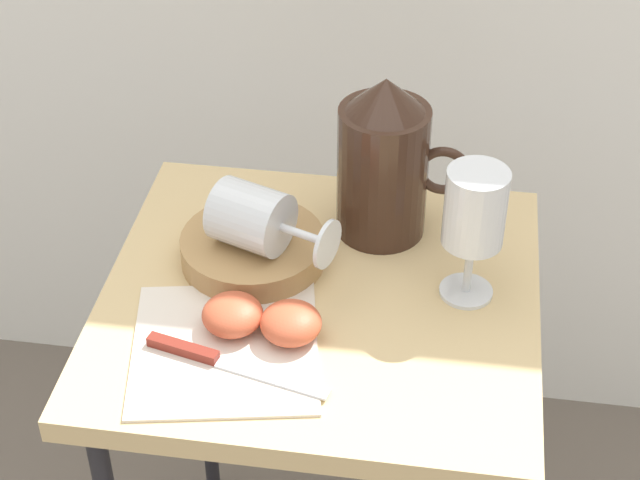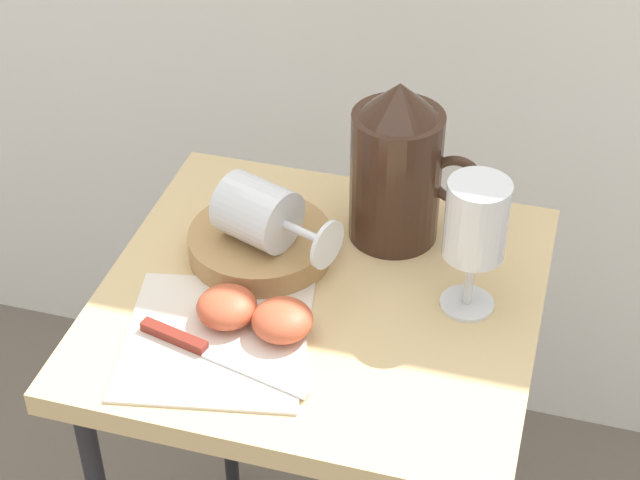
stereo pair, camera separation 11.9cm
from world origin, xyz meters
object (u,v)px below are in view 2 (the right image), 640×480
object	(u,v)px
pitcher	(396,175)
wine_glass_tipped_near	(260,213)
knife	(198,347)
table	(320,337)
basket_tray	(260,244)
wine_glass_upright	(476,227)
apple_half_left	(227,307)
apple_half_right	(282,320)

from	to	relation	value
pitcher	wine_glass_tipped_near	world-z (taller)	pitcher
knife	table	bearing A→B (deg)	52.84
table	pitcher	xyz separation A→B (m)	(0.06, 0.14, 0.16)
basket_tray	wine_glass_upright	bearing A→B (deg)	-5.09
apple_half_left	apple_half_right	xyz separation A→B (m)	(0.07, -0.00, 0.00)
apple_half_right	knife	bearing A→B (deg)	-147.21
wine_glass_upright	knife	distance (m)	0.34
wine_glass_upright	apple_half_left	size ratio (longest dim) A/B	2.47
pitcher	knife	distance (m)	0.33
basket_tray	apple_half_right	distance (m)	0.15
wine_glass_tipped_near	apple_half_right	xyz separation A→B (m)	(0.06, -0.12, -0.05)
table	basket_tray	bearing A→B (deg)	151.51
wine_glass_tipped_near	pitcher	bearing A→B (deg)	35.08
wine_glass_upright	apple_half_right	xyz separation A→B (m)	(-0.19, -0.11, -0.09)
wine_glass_tipped_near	knife	bearing A→B (deg)	-95.77
pitcher	table	bearing A→B (deg)	-112.99
table	wine_glass_upright	bearing A→B (deg)	8.56
pitcher	apple_half_left	bearing A→B (deg)	-124.17
apple_half_right	knife	distance (m)	0.10
basket_tray	wine_glass_upright	xyz separation A→B (m)	(0.26, -0.02, 0.10)
table	knife	world-z (taller)	knife
pitcher	wine_glass_tipped_near	distance (m)	0.18
apple_half_right	knife	xyz separation A→B (m)	(-0.08, -0.05, -0.01)
wine_glass_tipped_near	apple_half_left	xyz separation A→B (m)	(-0.00, -0.12, -0.05)
knife	apple_half_left	bearing A→B (deg)	76.15
table	wine_glass_tipped_near	size ratio (longest dim) A/B	4.19
wine_glass_upright	wine_glass_tipped_near	bearing A→B (deg)	177.42
apple_half_left	knife	xyz separation A→B (m)	(-0.01, -0.06, -0.01)
wine_glass_tipped_near	apple_half_right	bearing A→B (deg)	-61.83
wine_glass_tipped_near	basket_tray	bearing A→B (deg)	116.40
basket_tray	apple_half_right	size ratio (longest dim) A/B	2.54
wine_glass_upright	apple_half_right	distance (m)	0.24
pitcher	wine_glass_upright	distance (m)	0.16
wine_glass_tipped_near	wine_glass_upright	bearing A→B (deg)	-2.58
table	apple_half_right	bearing A→B (deg)	-104.11
apple_half_left	apple_half_right	size ratio (longest dim) A/B	1.00
pitcher	apple_half_left	distance (m)	0.27
wine_glass_upright	apple_half_left	xyz separation A→B (m)	(-0.26, -0.10, -0.09)
pitcher	apple_half_right	xyz separation A→B (m)	(-0.08, -0.22, -0.07)
table	pitcher	bearing A→B (deg)	67.01
wine_glass_upright	table	bearing A→B (deg)	-171.44
basket_tray	apple_half_right	world-z (taller)	apple_half_right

